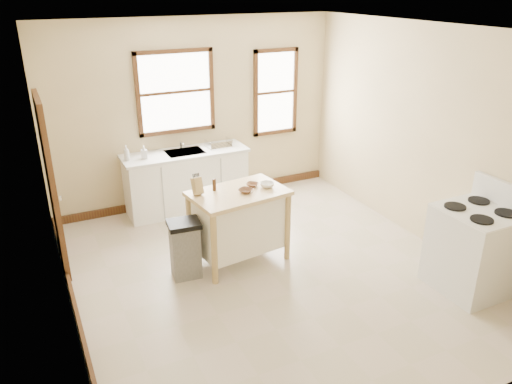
{
  "coord_description": "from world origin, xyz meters",
  "views": [
    {
      "loc": [
        -2.4,
        -4.57,
        3.25
      ],
      "look_at": [
        -0.0,
        0.4,
        0.91
      ],
      "focal_mm": 35.0,
      "sensor_mm": 36.0,
      "label": 1
    }
  ],
  "objects_px": {
    "bowl_a": "(246,191)",
    "dish_rack": "(219,144)",
    "soap_bottle_b": "(144,152)",
    "knife_block": "(197,186)",
    "soap_bottle_a": "(126,153)",
    "bowl_b": "(252,185)",
    "gas_stove": "(475,239)",
    "pepper_grinder": "(214,185)",
    "trash_bin": "(185,249)",
    "kitchen_island": "(239,226)",
    "bowl_c": "(267,185)"
  },
  "relations": [
    {
      "from": "knife_block",
      "to": "soap_bottle_b",
      "type": "bearing_deg",
      "value": 88.01
    },
    {
      "from": "soap_bottle_a",
      "to": "trash_bin",
      "type": "distance_m",
      "value": 1.94
    },
    {
      "from": "trash_bin",
      "to": "kitchen_island",
      "type": "bearing_deg",
      "value": 11.54
    },
    {
      "from": "bowl_b",
      "to": "dish_rack",
      "type": "bearing_deg",
      "value": 82.33
    },
    {
      "from": "trash_bin",
      "to": "bowl_a",
      "type": "bearing_deg",
      "value": 6.65
    },
    {
      "from": "bowl_b",
      "to": "gas_stove",
      "type": "distance_m",
      "value": 2.6
    },
    {
      "from": "gas_stove",
      "to": "kitchen_island",
      "type": "bearing_deg",
      "value": 140.73
    },
    {
      "from": "bowl_a",
      "to": "trash_bin",
      "type": "bearing_deg",
      "value": -179.25
    },
    {
      "from": "soap_bottle_b",
      "to": "gas_stove",
      "type": "bearing_deg",
      "value": -40.19
    },
    {
      "from": "trash_bin",
      "to": "bowl_c",
      "type": "bearing_deg",
      "value": 8.43
    },
    {
      "from": "dish_rack",
      "to": "pepper_grinder",
      "type": "distance_m",
      "value": 1.75
    },
    {
      "from": "dish_rack",
      "to": "bowl_a",
      "type": "xyz_separation_m",
      "value": [
        -0.38,
        -1.82,
        -0.02
      ]
    },
    {
      "from": "soap_bottle_b",
      "to": "knife_block",
      "type": "distance_m",
      "value": 1.6
    },
    {
      "from": "soap_bottle_a",
      "to": "bowl_a",
      "type": "bearing_deg",
      "value": -39.05
    },
    {
      "from": "trash_bin",
      "to": "gas_stove",
      "type": "bearing_deg",
      "value": -24.33
    },
    {
      "from": "soap_bottle_a",
      "to": "bowl_a",
      "type": "distance_m",
      "value": 2.06
    },
    {
      "from": "soap_bottle_b",
      "to": "bowl_c",
      "type": "xyz_separation_m",
      "value": [
        1.08,
        -1.73,
        -0.06
      ]
    },
    {
      "from": "knife_block",
      "to": "pepper_grinder",
      "type": "distance_m",
      "value": 0.22
    },
    {
      "from": "bowl_c",
      "to": "gas_stove",
      "type": "bearing_deg",
      "value": -44.52
    },
    {
      "from": "soap_bottle_b",
      "to": "knife_block",
      "type": "height_order",
      "value": "knife_block"
    },
    {
      "from": "soap_bottle_b",
      "to": "gas_stove",
      "type": "height_order",
      "value": "gas_stove"
    },
    {
      "from": "knife_block",
      "to": "soap_bottle_a",
      "type": "bearing_deg",
      "value": 96.1
    },
    {
      "from": "pepper_grinder",
      "to": "bowl_a",
      "type": "bearing_deg",
      "value": -34.34
    },
    {
      "from": "knife_block",
      "to": "pepper_grinder",
      "type": "height_order",
      "value": "knife_block"
    },
    {
      "from": "soap_bottle_a",
      "to": "bowl_a",
      "type": "relative_size",
      "value": 1.3
    },
    {
      "from": "dish_rack",
      "to": "knife_block",
      "type": "bearing_deg",
      "value": -133.06
    },
    {
      "from": "kitchen_island",
      "to": "pepper_grinder",
      "type": "height_order",
      "value": "pepper_grinder"
    },
    {
      "from": "kitchen_island",
      "to": "bowl_b",
      "type": "relative_size",
      "value": 7.55
    },
    {
      "from": "dish_rack",
      "to": "bowl_b",
      "type": "distance_m",
      "value": 1.69
    },
    {
      "from": "soap_bottle_a",
      "to": "pepper_grinder",
      "type": "relative_size",
      "value": 1.44
    },
    {
      "from": "soap_bottle_b",
      "to": "knife_block",
      "type": "relative_size",
      "value": 0.93
    },
    {
      "from": "knife_block",
      "to": "bowl_c",
      "type": "distance_m",
      "value": 0.86
    },
    {
      "from": "dish_rack",
      "to": "gas_stove",
      "type": "bearing_deg",
      "value": -78.28
    },
    {
      "from": "kitchen_island",
      "to": "bowl_b",
      "type": "height_order",
      "value": "bowl_b"
    },
    {
      "from": "dish_rack",
      "to": "bowl_b",
      "type": "relative_size",
      "value": 2.49
    },
    {
      "from": "soap_bottle_a",
      "to": "trash_bin",
      "type": "bearing_deg",
      "value": -61.42
    },
    {
      "from": "soap_bottle_a",
      "to": "bowl_a",
      "type": "xyz_separation_m",
      "value": [
        1.01,
        -1.79,
        -0.08
      ]
    },
    {
      "from": "soap_bottle_b",
      "to": "trash_bin",
      "type": "bearing_deg",
      "value": -79.98
    },
    {
      "from": "knife_block",
      "to": "pepper_grinder",
      "type": "bearing_deg",
      "value": -4.69
    },
    {
      "from": "kitchen_island",
      "to": "bowl_b",
      "type": "xyz_separation_m",
      "value": [
        0.22,
        0.08,
        0.48
      ]
    },
    {
      "from": "dish_rack",
      "to": "knife_block",
      "type": "distance_m",
      "value": 1.87
    },
    {
      "from": "dish_rack",
      "to": "knife_block",
      "type": "xyz_separation_m",
      "value": [
        -0.92,
        -1.62,
        0.06
      ]
    },
    {
      "from": "bowl_a",
      "to": "dish_rack",
      "type": "bearing_deg",
      "value": 78.12
    },
    {
      "from": "soap_bottle_b",
      "to": "bowl_b",
      "type": "bearing_deg",
      "value": -49.75
    },
    {
      "from": "dish_rack",
      "to": "bowl_a",
      "type": "relative_size",
      "value": 2.24
    },
    {
      "from": "pepper_grinder",
      "to": "gas_stove",
      "type": "xyz_separation_m",
      "value": [
        2.33,
        -1.86,
        -0.38
      ]
    },
    {
      "from": "soap_bottle_a",
      "to": "soap_bottle_b",
      "type": "xyz_separation_m",
      "value": [
        0.24,
        -0.02,
        -0.02
      ]
    },
    {
      "from": "bowl_b",
      "to": "kitchen_island",
      "type": "bearing_deg",
      "value": -160.05
    },
    {
      "from": "kitchen_island",
      "to": "knife_block",
      "type": "relative_size",
      "value": 5.67
    },
    {
      "from": "soap_bottle_a",
      "to": "bowl_c",
      "type": "bearing_deg",
      "value": -31.58
    }
  ]
}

